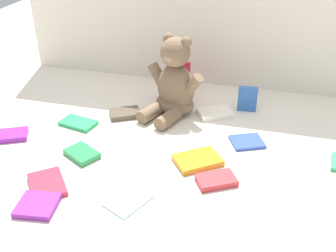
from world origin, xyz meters
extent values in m
plane|color=silver|center=(0.00, 0.00, 0.00)|extent=(3.20, 3.20, 0.00)
ellipsoid|color=#7A6047|center=(-0.07, 0.18, 0.09)|extent=(0.17, 0.15, 0.19)
ellipsoid|color=#7A6047|center=(-0.07, 0.18, 0.03)|extent=(0.18, 0.17, 0.07)
sphere|color=#7A6047|center=(-0.07, 0.18, 0.23)|extent=(0.14, 0.14, 0.10)
ellipsoid|color=#997C5E|center=(-0.08, 0.14, 0.22)|extent=(0.05, 0.04, 0.03)
sphere|color=#7A6047|center=(-0.10, 0.20, 0.27)|extent=(0.05, 0.05, 0.04)
sphere|color=#7A6047|center=(-0.03, 0.17, 0.27)|extent=(0.05, 0.05, 0.04)
cylinder|color=#7A6047|center=(-0.14, 0.20, 0.12)|extent=(0.09, 0.07, 0.10)
cylinder|color=#7A6047|center=(0.00, 0.15, 0.12)|extent=(0.09, 0.07, 0.10)
cylinder|color=#7A6047|center=(-0.14, 0.10, 0.02)|extent=(0.08, 0.11, 0.05)
cylinder|color=#7A6047|center=(-0.07, 0.07, 0.02)|extent=(0.08, 0.11, 0.05)
cube|color=#C42D43|center=(-0.30, -0.34, 0.01)|extent=(0.15, 0.15, 0.02)
cube|color=#314EB9|center=(0.21, 0.02, 0.01)|extent=(0.13, 0.12, 0.01)
cube|color=white|center=(0.08, 0.18, 0.01)|extent=(0.14, 0.12, 0.02)
cube|color=#3268BE|center=(0.19, 0.26, 0.05)|extent=(0.07, 0.03, 0.09)
cube|color=#BE2F34|center=(0.15, -0.20, 0.01)|extent=(0.13, 0.11, 0.02)
cube|color=red|center=(-0.09, 0.32, 0.07)|extent=(0.09, 0.02, 0.14)
cube|color=#288E4A|center=(-0.27, -0.18, 0.01)|extent=(0.12, 0.11, 0.02)
cube|color=#88BFDB|center=(-0.06, -0.34, 0.00)|extent=(0.13, 0.14, 0.01)
cube|color=purple|center=(-0.28, -0.42, 0.01)|extent=(0.11, 0.11, 0.02)
cube|color=purple|center=(-0.56, -0.15, 0.01)|extent=(0.15, 0.12, 0.02)
cube|color=brown|center=(-0.23, 0.10, 0.01)|extent=(0.13, 0.12, 0.02)
cube|color=#26A659|center=(-0.37, -0.01, 0.01)|extent=(0.13, 0.10, 0.01)
cube|color=orange|center=(0.08, -0.12, 0.01)|extent=(0.16, 0.16, 0.02)
camera|label=1|loc=(0.25, -1.10, 0.70)|focal=42.97mm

